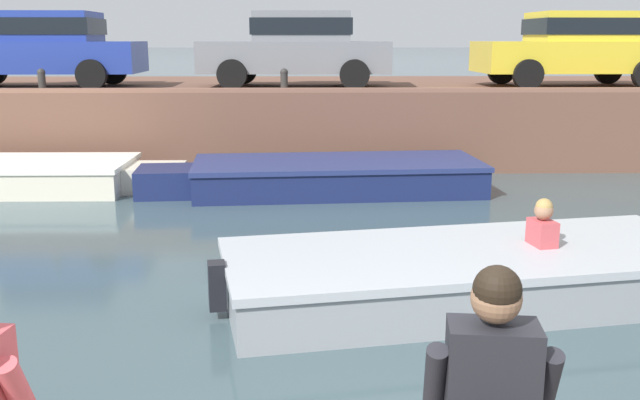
% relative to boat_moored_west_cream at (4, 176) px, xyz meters
% --- Properties ---
extents(ground_plane, '(400.00, 400.00, 0.00)m').
position_rel_boat_moored_west_cream_xyz_m(ground_plane, '(5.60, -3.91, -0.25)').
color(ground_plane, '#3D5156').
extents(far_quay_wall, '(60.00, 6.00, 1.56)m').
position_rel_boat_moored_west_cream_xyz_m(far_quay_wall, '(5.60, 4.39, 0.53)').
color(far_quay_wall, brown).
rests_on(far_quay_wall, ground).
extents(far_wall_coping, '(60.00, 0.24, 0.08)m').
position_rel_boat_moored_west_cream_xyz_m(far_wall_coping, '(5.60, 1.51, 1.35)').
color(far_wall_coping, brown).
rests_on(far_wall_coping, far_quay_wall).
extents(boat_moored_west_cream, '(5.69, 1.88, 0.51)m').
position_rel_boat_moored_west_cream_xyz_m(boat_moored_west_cream, '(0.00, 0.00, 0.00)').
color(boat_moored_west_cream, silver).
rests_on(boat_moored_west_cream, ground).
extents(boat_moored_central_navy, '(5.89, 2.29, 0.54)m').
position_rel_boat_moored_west_cream_xyz_m(boat_moored_central_navy, '(5.50, -0.22, 0.01)').
color(boat_moored_central_navy, navy).
rests_on(boat_moored_central_navy, ground).
extents(motorboat_passing, '(6.04, 2.74, 1.01)m').
position_rel_boat_moored_west_cream_xyz_m(motorboat_passing, '(7.12, -5.35, 0.01)').
color(motorboat_passing, '#93999E').
rests_on(motorboat_passing, ground).
extents(car_leftmost_blue, '(4.28, 1.97, 1.54)m').
position_rel_boat_moored_west_cream_xyz_m(car_leftmost_blue, '(-0.33, 3.09, 2.16)').
color(car_leftmost_blue, '#233893').
rests_on(car_leftmost_blue, far_quay_wall).
extents(car_left_inner_grey, '(4.00, 2.06, 1.54)m').
position_rel_boat_moored_west_cream_xyz_m(car_left_inner_grey, '(5.04, 3.09, 2.15)').
color(car_left_inner_grey, slate).
rests_on(car_left_inner_grey, far_quay_wall).
extents(car_centre_yellow, '(4.01, 2.05, 1.54)m').
position_rel_boat_moored_west_cream_xyz_m(car_centre_yellow, '(10.88, 3.09, 2.15)').
color(car_centre_yellow, yellow).
rests_on(car_centre_yellow, far_quay_wall).
extents(mooring_bollard_west, '(0.15, 0.15, 0.45)m').
position_rel_boat_moored_west_cream_xyz_m(mooring_bollard_west, '(0.18, 1.64, 1.55)').
color(mooring_bollard_west, '#2D2B28').
rests_on(mooring_bollard_west, far_quay_wall).
extents(mooring_bollard_mid, '(0.15, 0.15, 0.45)m').
position_rel_boat_moored_west_cream_xyz_m(mooring_bollard_mid, '(4.79, 1.64, 1.55)').
color(mooring_bollard_mid, '#2D2B28').
rests_on(mooring_bollard_mid, far_quay_wall).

